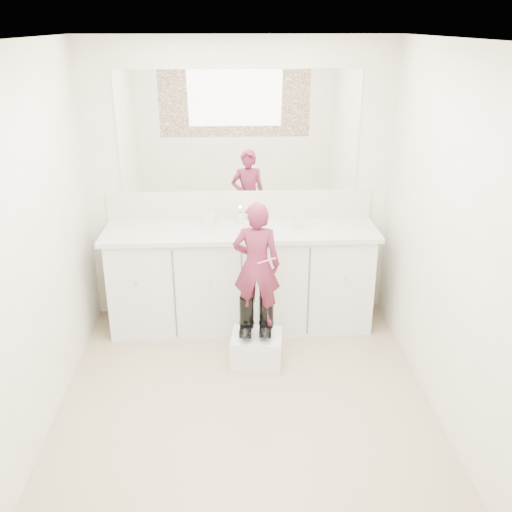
{
  "coord_description": "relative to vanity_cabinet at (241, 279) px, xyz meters",
  "views": [
    {
      "loc": [
        -0.08,
        -3.25,
        2.49
      ],
      "look_at": [
        0.1,
        0.66,
        0.87
      ],
      "focal_mm": 40.0,
      "sensor_mm": 36.0,
      "label": 1
    }
  ],
  "objects": [
    {
      "name": "wall_left",
      "position": [
        -1.3,
        -1.23,
        0.78
      ],
      "size": [
        0.0,
        3.0,
        3.0
      ],
      "primitive_type": "plane",
      "rotation": [
        1.57,
        0.0,
        1.57
      ],
      "color": "beige",
      "rests_on": "floor"
    },
    {
      "name": "cup",
      "position": [
        0.48,
        0.0,
        0.51
      ],
      "size": [
        0.11,
        0.11,
        0.09
      ],
      "primitive_type": "imported",
      "rotation": [
        0.0,
        0.0,
        -0.06
      ],
      "color": "beige",
      "rests_on": "countertop"
    },
    {
      "name": "mirror",
      "position": [
        0.0,
        0.26,
        1.22
      ],
      "size": [
        2.0,
        0.02,
        1.0
      ],
      "primitive_type": "cube",
      "color": "white",
      "rests_on": "wall_back"
    },
    {
      "name": "wall_right",
      "position": [
        1.3,
        -1.23,
        0.78
      ],
      "size": [
        0.0,
        3.0,
        3.0
      ],
      "primitive_type": "plane",
      "rotation": [
        1.57,
        0.0,
        -1.57
      ],
      "color": "beige",
      "rests_on": "floor"
    },
    {
      "name": "boot_left",
      "position": [
        0.03,
        -0.63,
        -0.02
      ],
      "size": [
        0.14,
        0.23,
        0.32
      ],
      "primitive_type": null,
      "rotation": [
        0.0,
        0.0,
        -0.13
      ],
      "color": "black",
      "rests_on": "step_stool"
    },
    {
      "name": "soap_bottle",
      "position": [
        -0.25,
        0.07,
        0.56
      ],
      "size": [
        0.1,
        0.1,
        0.18
      ],
      "primitive_type": "imported",
      "rotation": [
        0.0,
        0.0,
        -0.27
      ],
      "color": "beige",
      "rests_on": "countertop"
    },
    {
      "name": "dot_panel",
      "position": [
        0.0,
        -2.71,
        1.22
      ],
      "size": [
        2.0,
        0.01,
        1.2
      ],
      "primitive_type": "cube",
      "color": "#472819",
      "rests_on": "wall_front"
    },
    {
      "name": "toothbrush",
      "position": [
        0.17,
        -0.71,
        0.47
      ],
      "size": [
        0.14,
        0.03,
        0.06
      ],
      "primitive_type": "cylinder",
      "rotation": [
        0.0,
        1.22,
        -0.13
      ],
      "color": "pink",
      "rests_on": "toddler"
    },
    {
      "name": "ceiling",
      "position": [
        0.0,
        -1.23,
        1.97
      ],
      "size": [
        3.0,
        3.0,
        0.0
      ],
      "primitive_type": "plane",
      "rotation": [
        3.14,
        0.0,
        0.0
      ],
      "color": "white",
      "rests_on": "wall_back"
    },
    {
      "name": "floor",
      "position": [
        0.0,
        -1.23,
        -0.42
      ],
      "size": [
        3.0,
        3.0,
        0.0
      ],
      "primitive_type": "plane",
      "color": "#947C60",
      "rests_on": "ground"
    },
    {
      "name": "wall_front",
      "position": [
        0.0,
        -2.73,
        0.77
      ],
      "size": [
        2.6,
        0.0,
        2.6
      ],
      "primitive_type": "plane",
      "rotation": [
        -1.57,
        0.0,
        0.0
      ],
      "color": "beige",
      "rests_on": "floor"
    },
    {
      "name": "countertop",
      "position": [
        0.0,
        -0.01,
        0.45
      ],
      "size": [
        2.28,
        0.58,
        0.04
      ],
      "primitive_type": "cube",
      "color": "beige",
      "rests_on": "vanity_cabinet"
    },
    {
      "name": "backsplash",
      "position": [
        0.0,
        0.26,
        0.59
      ],
      "size": [
        2.28,
        0.03,
        0.25
      ],
      "primitive_type": "cube",
      "color": "beige",
      "rests_on": "countertop"
    },
    {
      "name": "toddler",
      "position": [
        0.1,
        -0.63,
        0.4
      ],
      "size": [
        0.38,
        0.27,
        0.96
      ],
      "primitive_type": "imported",
      "rotation": [
        0.0,
        0.0,
        3.02
      ],
      "color": "#A1315B",
      "rests_on": "step_stool"
    },
    {
      "name": "step_stool",
      "position": [
        0.1,
        -0.65,
        -0.3
      ],
      "size": [
        0.42,
        0.37,
        0.25
      ],
      "primitive_type": "cube",
      "rotation": [
        0.0,
        0.0,
        -0.13
      ],
      "color": "silver",
      "rests_on": "floor"
    },
    {
      "name": "vanity_cabinet",
      "position": [
        0.0,
        0.0,
        0.0
      ],
      "size": [
        2.2,
        0.55,
        0.85
      ],
      "primitive_type": "cube",
      "color": "silver",
      "rests_on": "floor"
    },
    {
      "name": "wall_back",
      "position": [
        0.0,
        0.27,
        0.77
      ],
      "size": [
        2.6,
        0.0,
        2.6
      ],
      "primitive_type": "plane",
      "rotation": [
        1.57,
        0.0,
        0.0
      ],
      "color": "beige",
      "rests_on": "floor"
    },
    {
      "name": "boot_right",
      "position": [
        0.18,
        -0.63,
        -0.02
      ],
      "size": [
        0.14,
        0.23,
        0.32
      ],
      "primitive_type": null,
      "rotation": [
        0.0,
        0.0,
        -0.13
      ],
      "color": "black",
      "rests_on": "step_stool"
    },
    {
      "name": "faucet",
      "position": [
        0.0,
        0.15,
        0.52
      ],
      "size": [
        0.08,
        0.08,
        0.1
      ],
      "primitive_type": "cylinder",
      "color": "silver",
      "rests_on": "countertop"
    }
  ]
}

